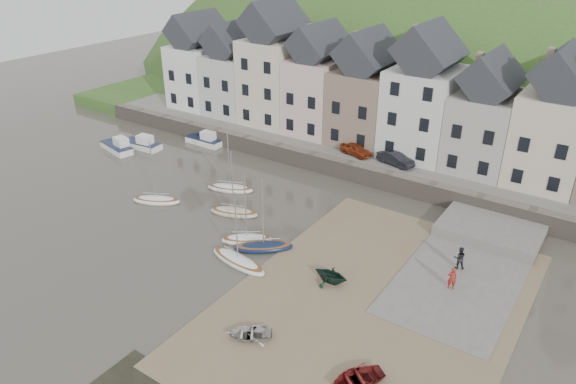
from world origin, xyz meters
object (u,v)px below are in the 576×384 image
Objects in this scene: sailboat_0 at (230,188)px; rowboat_green at (331,274)px; car_left at (356,149)px; car_right at (396,159)px; person_dark at (460,258)px; person_red at (452,278)px; rowboat_white at (249,333)px; rowboat_red at (357,378)px.

sailboat_0 is 2.49× the size of rowboat_green.
sailboat_0 is at bearing 160.27° from car_left.
person_dark is at bearing -125.17° from car_right.
sailboat_0 is 3.70× the size of person_red.
person_red is 2.77m from person_dark.
car_right is (-10.94, 14.83, 1.27)m from person_red.
person_dark reaches higher than person_red.
sailboat_0 is at bearing -24.15° from person_dark.
rowboat_green is at bearing -25.57° from sailboat_0.
car_left is at bearing -61.26° from person_dark.
rowboat_white is 14.77m from person_red.
car_right reaches higher than person_dark.
rowboat_white is at bearing -152.09° from car_left.
rowboat_green is at bearing 21.56° from person_dark.
rowboat_red is at bearing 37.19° from rowboat_green.
car_right reaches higher than rowboat_green.
person_red is at bearing 116.97° from rowboat_green.
car_right is at bearing 43.41° from sailboat_0.
rowboat_green is 0.71× the size of car_left.
sailboat_0 is at bearing 147.08° from car_right.
rowboat_white is 7.27m from rowboat_red.
car_right reaches higher than rowboat_red.
person_red is at bearing 75.17° from person_dark.
person_red is 0.43× the size of car_right.
rowboat_red is 29.75m from car_left.
person_red is 0.48× the size of car_left.
car_left reaches higher than person_red.
person_dark is at bearing 121.87° from rowboat_red.
sailboat_0 is 3.51× the size of person_dark.
rowboat_red is 14.19m from person_dark.
sailboat_0 is 17.31m from rowboat_green.
car_left is (-6.68, 26.73, 1.86)m from rowboat_white.
sailboat_0 is 26.12m from rowboat_red.
rowboat_white is 0.91× the size of rowboat_red.
car_right reaches higher than car_left.
person_dark is at bearing -114.88° from car_left.
sailboat_0 is at bearing -178.07° from rowboat_red.
person_red is 18.47m from car_right.
rowboat_green is 8.46m from person_red.
sailboat_0 reaches higher than rowboat_green.
rowboat_white is at bearing 26.72° from person_red.
rowboat_white is 27.61m from car_left.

